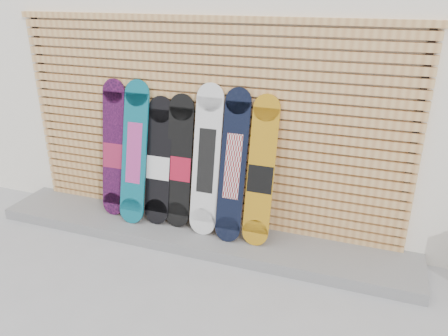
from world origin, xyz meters
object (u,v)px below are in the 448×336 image
at_px(snowboard_2, 159,162).
at_px(snowboard_3, 179,163).
at_px(snowboard_0, 114,150).
at_px(snowboard_6, 261,173).
at_px(snowboard_5, 233,166).
at_px(snowboard_1, 134,153).
at_px(snowboard_4, 206,161).

relative_size(snowboard_2, snowboard_3, 0.97).
bearing_deg(snowboard_2, snowboard_0, 178.68).
bearing_deg(snowboard_6, snowboard_3, 177.83).
xyz_separation_m(snowboard_5, snowboard_6, (0.29, 0.01, -0.03)).
bearing_deg(snowboard_3, snowboard_1, -174.94).
bearing_deg(snowboard_0, snowboard_3, -0.25).
bearing_deg(snowboard_6, snowboard_4, 179.00).
bearing_deg(snowboard_2, snowboard_4, -1.46).
relative_size(snowboard_0, snowboard_3, 1.07).
height_order(snowboard_0, snowboard_6, snowboard_0).
distance_m(snowboard_2, snowboard_6, 1.14).
bearing_deg(snowboard_5, snowboard_1, 179.98).
relative_size(snowboard_0, snowboard_5, 0.99).
relative_size(snowboard_0, snowboard_2, 1.10).
distance_m(snowboard_0, snowboard_1, 0.30).
bearing_deg(snowboard_3, snowboard_2, -177.75).
xyz_separation_m(snowboard_1, snowboard_3, (0.51, 0.05, -0.07)).
bearing_deg(snowboard_4, snowboard_2, 178.54).
relative_size(snowboard_0, snowboard_6, 1.02).
bearing_deg(snowboard_4, snowboard_0, 178.61).
relative_size(snowboard_1, snowboard_2, 1.11).
bearing_deg(snowboard_1, snowboard_5, -0.02).
distance_m(snowboard_2, snowboard_5, 0.86).
height_order(snowboard_0, snowboard_5, snowboard_5).
height_order(snowboard_0, snowboard_1, snowboard_1).
relative_size(snowboard_1, snowboard_6, 1.03).
xyz_separation_m(snowboard_3, snowboard_6, (0.90, -0.03, 0.03)).
relative_size(snowboard_3, snowboard_6, 0.95).
bearing_deg(snowboard_5, snowboard_3, 175.74).
distance_m(snowboard_1, snowboard_4, 0.83).
distance_m(snowboard_0, snowboard_5, 1.42).
relative_size(snowboard_1, snowboard_3, 1.08).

